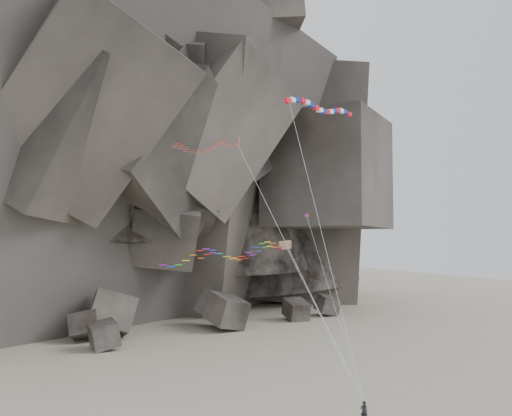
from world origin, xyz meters
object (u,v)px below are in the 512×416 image
parafoil_kite (223,253)px  pennant_kite (316,248)px  banner_kite (321,109)px  kite_flyer (364,410)px  delta_kite (204,147)px

parafoil_kite → pennant_kite: pennant_kite is taller
banner_kite → pennant_kite: (-2.42, -2.24, -14.87)m
kite_flyer → banner_kite: (5.09, 12.06, 28.01)m
banner_kite → pennant_kite: banner_kite is taller
kite_flyer → parafoil_kite: 18.04m
parafoil_kite → pennant_kite: bearing=3.2°
banner_kite → pennant_kite: 15.23m
delta_kite → banner_kite: banner_kite is taller
kite_flyer → delta_kite: (-6.96, 16.02, 23.44)m
kite_flyer → banner_kite: 30.92m
kite_flyer → parafoil_kite: parafoil_kite is taller
kite_flyer → pennant_kite: bearing=-81.6°
parafoil_kite → pennant_kite: 10.93m
delta_kite → parafoil_kite: bearing=-96.6°
kite_flyer → delta_kite: delta_kite is taller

